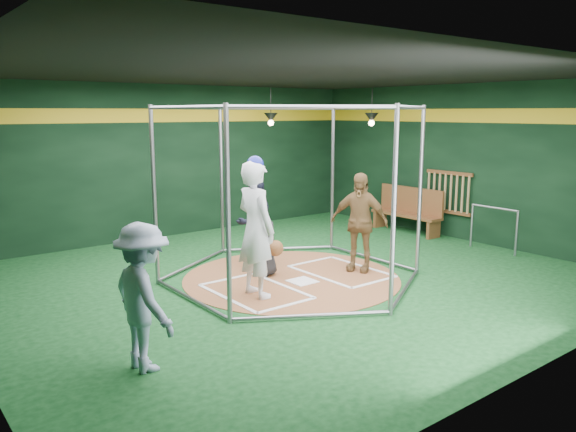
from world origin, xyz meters
TOP-DOWN VIEW (x-y plane):
  - room_shell at (0.00, 0.01)m, footprint 10.10×9.10m
  - clay_disc at (0.00, 0.00)m, footprint 3.80×3.80m
  - home_plate at (0.00, -0.30)m, footprint 0.43×0.43m
  - batter_box_left at (-0.95, -0.25)m, footprint 1.17×1.77m
  - batter_box_right at (0.95, -0.25)m, footprint 1.17×1.77m
  - batting_cage at (-0.00, -0.00)m, footprint 4.05×4.67m
  - bat_rack at (4.93, 0.40)m, footprint 0.07×1.25m
  - pendant_lamp_near at (2.20, 3.60)m, footprint 0.34×0.34m
  - pendant_lamp_far at (4.00, 2.00)m, footprint 0.34×0.34m
  - batter_figure at (-1.03, -0.41)m, footprint 0.53×0.79m
  - visitor_leopard at (1.27, -0.38)m, footprint 0.89×1.14m
  - catcher_figure at (-0.24, 0.36)m, footprint 0.57×0.63m
  - umpire at (0.03, 1.17)m, footprint 0.78×0.61m
  - bystander_blue at (-3.48, -1.74)m, footprint 0.68×1.12m
  - dugout_bench at (4.63, 1.31)m, footprint 0.44×1.87m
  - steel_railing at (4.55, -1.05)m, footprint 0.05×1.09m

SIDE VIEW (x-z plane):
  - clay_disc at x=0.00m, z-range 0.00..0.01m
  - batter_box_left at x=-0.95m, z-range 0.01..0.02m
  - batter_box_right at x=0.95m, z-range 0.01..0.02m
  - home_plate at x=0.00m, z-range 0.01..0.02m
  - catcher_figure at x=-0.24m, z-range 0.02..1.01m
  - dugout_bench at x=4.63m, z-range 0.01..1.10m
  - steel_railing at x=4.55m, z-range 0.16..1.10m
  - umpire at x=0.03m, z-range 0.01..1.62m
  - bystander_blue at x=-3.48m, z-range 0.00..1.69m
  - visitor_leopard at x=1.27m, z-range 0.01..1.82m
  - bat_rack at x=4.93m, z-range 0.56..1.54m
  - batter_figure at x=-1.03m, z-range 0.00..2.21m
  - batting_cage at x=0.00m, z-range 0.00..3.00m
  - room_shell at x=0.00m, z-range -0.01..3.52m
  - pendant_lamp_near at x=2.20m, z-range 2.29..3.19m
  - pendant_lamp_far at x=4.00m, z-range 2.29..3.19m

